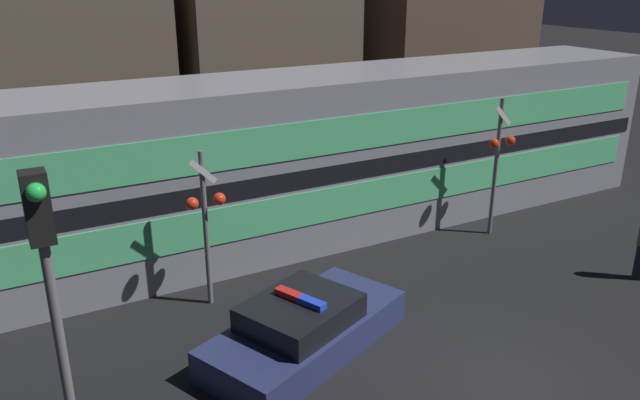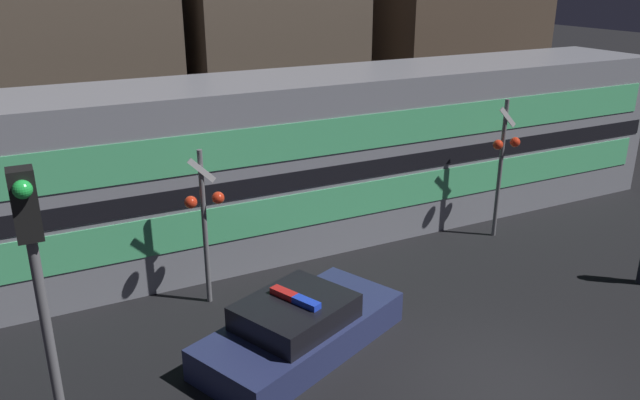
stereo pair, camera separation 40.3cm
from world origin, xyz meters
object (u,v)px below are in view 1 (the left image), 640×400
police_car (305,329)px  crossing_signal_near (499,156)px  traffic_light_corner (50,282)px  train (330,154)px

police_car → crossing_signal_near: (7.07, 2.48, 1.79)m
police_car → traffic_light_corner: size_ratio=0.99×
crossing_signal_near → train: bearing=146.4°
traffic_light_corner → police_car: bearing=19.7°
police_car → crossing_signal_near: 7.70m
train → traffic_light_corner: traffic_light_corner is taller
crossing_signal_near → traffic_light_corner: 12.10m
police_car → crossing_signal_near: crossing_signal_near is taller
train → police_car: (-3.34, -4.96, -1.72)m
train → police_car: size_ratio=4.53×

